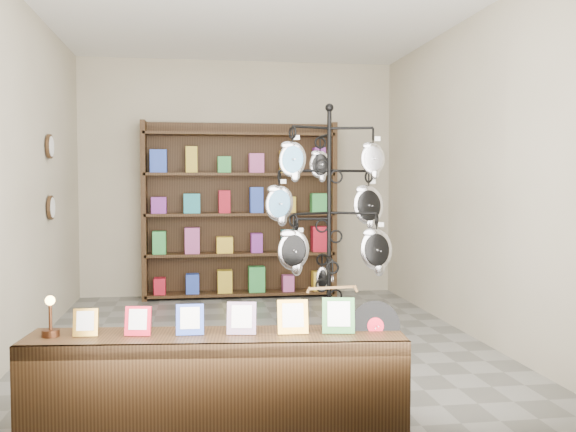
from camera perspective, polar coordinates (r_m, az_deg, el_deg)
name	(u,v)px	position (r m, az deg, el deg)	size (l,w,h in m)	color
ground	(259,341)	(5.98, -2.62, -11.01)	(5.00, 5.00, 0.00)	slate
room_envelope	(258,138)	(5.82, -2.66, 6.97)	(5.00, 5.00, 5.00)	#B8AE94
display_tree	(329,213)	(5.15, 3.67, 0.24)	(1.06, 0.92, 2.08)	black
front_shelf	(216,379)	(3.95, -6.39, -14.25)	(2.26, 0.67, 0.79)	black
back_shelving	(240,216)	(8.10, -4.28, 0.03)	(2.42, 0.36, 2.20)	black
wall_clocks	(50,177)	(6.72, -20.37, 3.26)	(0.03, 0.24, 0.84)	black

